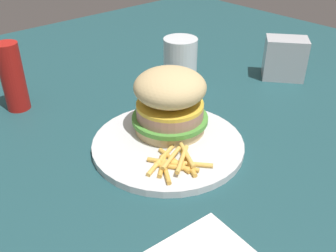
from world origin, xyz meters
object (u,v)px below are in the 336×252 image
fries_pile (175,162)px  ketchup_bottle (13,77)px  sandwich (170,101)px  drink_glass (180,66)px  napkin_dispenser (285,58)px  plate (168,144)px

fries_pile → ketchup_bottle: ketchup_bottle is taller
sandwich → fries_pile: bearing=141.3°
drink_glass → napkin_dispenser: size_ratio=1.14×
napkin_dispenser → drink_glass: bearing=-161.2°
sandwich → napkin_dispenser: bearing=-88.8°
plate → ketchup_bottle: size_ratio=1.89×
plate → fries_pile: (-0.05, 0.04, 0.01)m
fries_pile → napkin_dispenser: napkin_dispenser is taller
sandwich → fries_pile: sandwich is taller
plate → napkin_dispenser: bearing=-84.9°
plate → sandwich: bearing=-47.9°
sandwich → fries_pile: size_ratio=1.45×
fries_pile → napkin_dispenser: 0.43m
drink_glass → napkin_dispenser: (-0.13, -0.20, 0.00)m
napkin_dispenser → ketchup_bottle: (0.26, 0.51, 0.02)m
plate → ketchup_bottle: ketchup_bottle is taller
drink_glass → sandwich: bearing=131.8°
fries_pile → drink_glass: drink_glass is taller
sandwich → fries_pile: (-0.08, 0.07, -0.05)m
plate → fries_pile: 0.07m
plate → fries_pile: bearing=147.1°
sandwich → ketchup_bottle: (0.27, 0.16, -0.00)m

